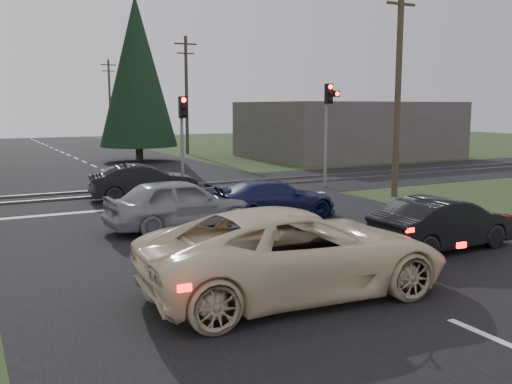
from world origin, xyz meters
TOP-DOWN VIEW (x-y plane):
  - ground at (0.00, 0.00)m, footprint 120.00×120.00m
  - road at (0.00, 10.00)m, footprint 14.00×100.00m
  - rail_corridor at (0.00, 12.00)m, footprint 120.00×8.00m
  - stop_line at (0.00, 8.20)m, footprint 13.00×0.35m
  - rail_near at (0.00, 11.20)m, footprint 120.00×0.12m
  - rail_far at (0.00, 12.80)m, footprint 120.00×0.12m
  - traffic_signal_right at (7.55, 9.47)m, footprint 0.68×0.48m
  - traffic_signal_center at (1.00, 10.68)m, footprint 0.32×0.48m
  - utility_pole_near at (8.50, 6.00)m, footprint 1.80×0.26m
  - utility_pole_mid at (8.50, 30.00)m, footprint 1.80×0.26m
  - utility_pole_far at (8.50, 55.00)m, footprint 1.80×0.26m
  - conifer_tree at (3.50, 26.00)m, footprint 5.20×5.20m
  - building_right at (18.00, 22.00)m, footprint 14.00×10.00m
  - cream_coupe at (-1.67, -2.76)m, footprint 6.34×3.21m
  - dark_hatchback at (3.62, -1.48)m, footprint 4.23×1.67m
  - silver_car at (-1.55, 4.12)m, footprint 4.62×2.06m
  - blue_sedan at (1.75, 4.22)m, footprint 4.36×1.78m
  - dark_car_far at (-0.92, 10.01)m, footprint 4.36×1.87m

SIDE VIEW (x-z plane):
  - ground at x=0.00m, z-range 0.00..0.00m
  - road at x=0.00m, z-range 0.00..0.01m
  - rail_corridor at x=0.00m, z-range 0.00..0.01m
  - stop_line at x=0.00m, z-range 0.01..0.01m
  - rail_near at x=0.00m, z-range 0.00..0.10m
  - rail_far at x=0.00m, z-range 0.00..0.10m
  - blue_sedan at x=1.75m, z-range 0.00..1.27m
  - dark_hatchback at x=3.62m, z-range 0.00..1.37m
  - dark_car_far at x=-0.92m, z-range 0.00..1.40m
  - silver_car at x=-1.55m, z-range 0.00..1.54m
  - cream_coupe at x=-1.67m, z-range 0.00..1.72m
  - building_right at x=18.00m, z-range 0.00..4.00m
  - traffic_signal_center at x=1.00m, z-range 0.76..4.86m
  - traffic_signal_right at x=7.55m, z-range 0.96..5.66m
  - utility_pole_near at x=8.50m, z-range 0.23..9.23m
  - utility_pole_mid at x=8.50m, z-range 0.23..9.23m
  - utility_pole_far at x=8.50m, z-range 0.23..9.23m
  - conifer_tree at x=3.50m, z-range 0.49..11.49m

